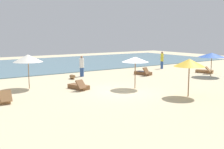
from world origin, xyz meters
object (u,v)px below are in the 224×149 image
Objects in this scene: umbrella_3 at (212,55)px; lounger_1 at (2,99)px; lounger_3 at (79,87)px; person_0 at (162,60)px; umbrella_2 at (28,58)px; lounger_2 at (143,73)px; umbrella_0 at (189,63)px; lounger_0 at (205,71)px; person_1 at (82,66)px; umbrella_1 at (135,60)px; dog at (72,77)px.

lounger_1 is at bearing 177.62° from umbrella_3.
person_0 is (11.88, 4.60, 0.73)m from lounger_3.
umbrella_2 reaches higher than person_0.
lounger_3 is at bearing 172.86° from umbrella_3.
lounger_3 is at bearing -162.36° from lounger_2.
umbrella_3 is at bearing -92.45° from person_0.
umbrella_0 is 1.21× the size of lounger_0.
umbrella_3 reaches higher than person_0.
umbrella_0 is 1.28× the size of lounger_1.
umbrella_3 is 1.27× the size of person_1.
lounger_2 is at bearing 17.64° from lounger_3.
umbrella_3 is at bearing 2.76° from umbrella_1.
lounger_2 is at bearing 14.28° from lounger_1.
lounger_1 is 2.10× the size of dog.
umbrella_1 is 1.18× the size of person_0.
lounger_0 is 5.88m from lounger_2.
umbrella_0 reaches higher than umbrella_1.
umbrella_3 is 11.61m from dog.
dog is (-1.23, -0.72, -0.68)m from person_1.
person_1 is 1.58m from dog.
lounger_3 is 1.02× the size of person_1.
umbrella_1 reaches higher than person_1.
umbrella_1 is 0.94× the size of umbrella_3.
umbrella_1 reaches higher than dog.
lounger_1 is 12.80m from lounger_2.
umbrella_0 is 1.04× the size of umbrella_1.
umbrella_2 is 14.76m from person_0.
umbrella_1 reaches higher than person_0.
person_1 is at bearing 156.77° from lounger_0.
lounger_0 is 11.22m from person_1.
person_0 is (-1.06, 4.44, 0.73)m from lounger_0.
dog is (-10.20, 5.31, -1.61)m from umbrella_3.
lounger_2 reaches higher than dog.
umbrella_1 reaches higher than umbrella_3.
umbrella_2 reaches higher than person_1.
person_0 reaches higher than lounger_2.
person_1 reaches higher than lounger_3.
dog is (1.42, 3.86, 0.02)m from lounger_3.
lounger_0 is at bearing 32.48° from umbrella_0.
dog is at bearing 69.76° from lounger_3.
umbrella_0 is 10.04m from umbrella_2.
person_0 reaches higher than lounger_0.
umbrella_2 is 10.28m from lounger_2.
lounger_3 is (-7.51, -2.39, -0.01)m from lounger_2.
umbrella_3 is (8.47, 0.41, -0.10)m from umbrella_1.
umbrella_0 is at bearing -73.16° from dog.
umbrella_0 is 9.82m from dog.
umbrella_0 is 2.69× the size of dog.
person_1 is at bearing -179.84° from person_0.
umbrella_2 reaches higher than lounger_1.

